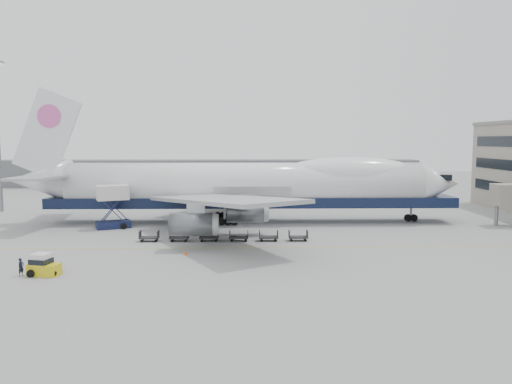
{
  "coord_description": "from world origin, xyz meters",
  "views": [
    {
      "loc": [
        0.05,
        -61.94,
        12.3
      ],
      "look_at": [
        1.46,
        6.0,
        5.15
      ],
      "focal_mm": 35.0,
      "sensor_mm": 36.0,
      "label": 1
    }
  ],
  "objects_px": {
    "catering_truck": "(113,204)",
    "airliner": "(250,185)",
    "baggage_tug": "(43,266)",
    "ground_worker": "(21,267)"
  },
  "relations": [
    {
      "from": "baggage_tug",
      "to": "ground_worker",
      "type": "height_order",
      "value": "baggage_tug"
    },
    {
      "from": "airliner",
      "to": "baggage_tug",
      "type": "xyz_separation_m",
      "value": [
        -19.07,
        -29.17,
        -4.74
      ]
    },
    {
      "from": "catering_truck",
      "to": "baggage_tug",
      "type": "xyz_separation_m",
      "value": [
        0.0,
        -24.32,
        -2.54
      ]
    },
    {
      "from": "airliner",
      "to": "baggage_tug",
      "type": "relative_size",
      "value": 22.45
    },
    {
      "from": "baggage_tug",
      "to": "airliner",
      "type": "bearing_deg",
      "value": 69.81
    },
    {
      "from": "catering_truck",
      "to": "airliner",
      "type": "bearing_deg",
      "value": -8.87
    },
    {
      "from": "airliner",
      "to": "catering_truck",
      "type": "bearing_deg",
      "value": -165.73
    },
    {
      "from": "airliner",
      "to": "ground_worker",
      "type": "xyz_separation_m",
      "value": [
        -20.96,
        -29.39,
        -4.8
      ]
    },
    {
      "from": "airliner",
      "to": "ground_worker",
      "type": "distance_m",
      "value": 36.42
    },
    {
      "from": "airliner",
      "to": "catering_truck",
      "type": "relative_size",
      "value": 11.15
    }
  ]
}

